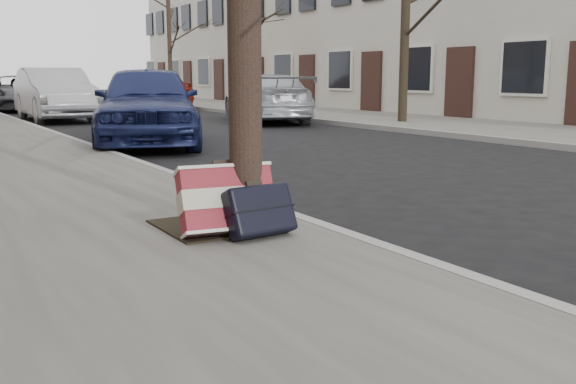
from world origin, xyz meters
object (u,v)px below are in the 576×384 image
suitcase_red (227,200)px  car_near_front (148,104)px  suitcase_navy (259,210)px  car_near_mid (55,94)px

suitcase_red → car_near_front: car_near_front is taller
suitcase_navy → car_near_mid: bearing=78.9°
suitcase_navy → car_near_front: size_ratio=0.12×
car_near_front → car_near_mid: car_near_front is taller
suitcase_navy → car_near_front: (1.85, 7.71, 0.44)m
suitcase_red → suitcase_navy: size_ratio=1.32×
suitcase_red → suitcase_navy: (0.18, -0.17, -0.06)m
suitcase_red → car_near_mid: 15.54m
car_near_front → car_near_mid: (-0.06, 7.86, -0.00)m
suitcase_navy → car_near_mid: size_ratio=0.11×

